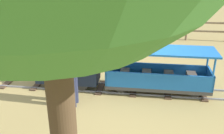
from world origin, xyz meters
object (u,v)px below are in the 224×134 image
(passenger_car, at_px, (158,75))
(park_bench, at_px, (126,37))
(locomotive, at_px, (71,68))
(conductor_person, at_px, (72,61))

(passenger_car, bearing_deg, park_bench, 18.02)
(passenger_car, xyz_separation_m, park_bench, (2.89, 0.94, -0.01))
(passenger_car, relative_size, park_bench, 1.73)
(locomotive, height_order, passenger_car, locomotive)
(conductor_person, xyz_separation_m, park_bench, (3.66, -0.74, -0.54))
(conductor_person, height_order, park_bench, conductor_person)
(locomotive, bearing_deg, passenger_car, -90.00)
(locomotive, relative_size, passenger_car, 0.61)
(locomotive, relative_size, conductor_person, 0.89)
(passenger_car, distance_m, park_bench, 3.04)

